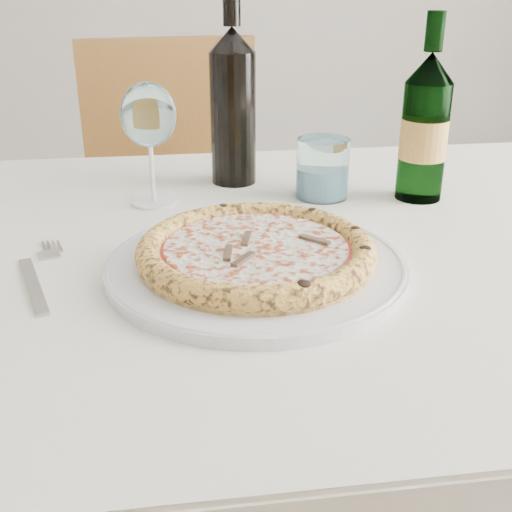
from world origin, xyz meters
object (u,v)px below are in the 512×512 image
Objects in this scene: plate at (256,265)px; wine_bottle at (233,105)px; pizza at (256,251)px; tumbler at (322,172)px; wine_glass at (148,118)px; beer_bottle at (425,128)px; chair_far at (179,199)px; dining_table at (249,295)px.

plate is 0.38m from wine_bottle.
pizza is 3.04× the size of tumbler.
wine_glass is 0.66× the size of beer_bottle.
chair_far is 2.64× the size of plate.
wine_glass is 0.16m from wine_bottle.
plate is at bearing -63.29° from wine_glass.
chair_far is at bearing 119.51° from beer_bottle.
pizza is (-0.00, 0.00, 0.02)m from plate.
beer_bottle is at bearing 41.42° from pizza.
plate is at bearing -19.36° from pizza.
beer_bottle is at bearing -7.89° from tumbler.
pizza is 1.01× the size of beer_bottle.
tumbler is at bearing -70.16° from chair_far.
wine_glass is (-0.13, 0.26, 0.12)m from plate.
chair_far is 0.76m from tumbler.
tumbler is at bearing 63.98° from plate.
chair_far reaches higher than dining_table.
wine_glass is at bearing 129.18° from dining_table.
plate is 1.28× the size of beer_bottle.
tumbler reaches higher than dining_table.
chair_far is 10.12× the size of tumbler.
wine_glass is (-0.02, -0.67, 0.35)m from chair_far.
beer_bottle is (0.28, 0.25, 0.08)m from pizza.
tumbler is (0.13, 0.27, 0.01)m from pizza.
pizza is at bearing 160.64° from plate.
wine_bottle is at bearing 144.99° from tumbler.
pizza is 0.30m from tumbler.
plate is 1.93× the size of wine_glass.
chair_far is 3.08× the size of wine_bottle.
wine_bottle is at bearing 158.06° from beer_bottle.
wine_glass is at bearing -178.75° from tumbler.
chair_far is at bearing 96.77° from pizza.
beer_bottle is (0.28, 0.15, 0.19)m from dining_table.
wine_bottle is (-0.28, 0.11, 0.02)m from beer_bottle.
wine_bottle reaches higher than beer_bottle.
chair_far is at bearing 97.57° from dining_table.
wine_bottle is at bearing 90.41° from dining_table.
wine_bottle reaches higher than plate.
wine_glass reaches higher than plate.
beer_bottle is at bearing 27.66° from dining_table.
tumbler is at bearing 1.25° from wine_glass.
dining_table is 1.69× the size of chair_far.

